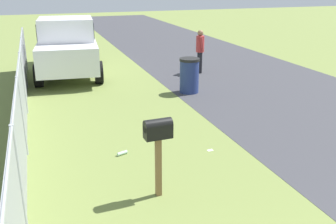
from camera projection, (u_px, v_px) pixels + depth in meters
mailbox at (158, 136)px, 6.03m from camera, size 0.23×0.45×1.34m
pickup_truck at (68, 44)px, 13.95m from camera, size 5.45×2.62×2.09m
trash_bin at (189, 75)px, 11.88m from camera, size 0.62×0.62×1.08m
pedestrian at (200, 49)px, 14.22m from camera, size 0.49×0.30×1.59m
fence_section at (22, 95)px, 8.72m from camera, size 13.45×0.07×1.63m
litter_wrapper_by_mailbox at (210, 150)px, 8.01m from camera, size 0.10×0.13×0.01m
litter_bottle_near_hydrant at (122, 153)px, 7.80m from camera, size 0.14×0.23×0.07m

